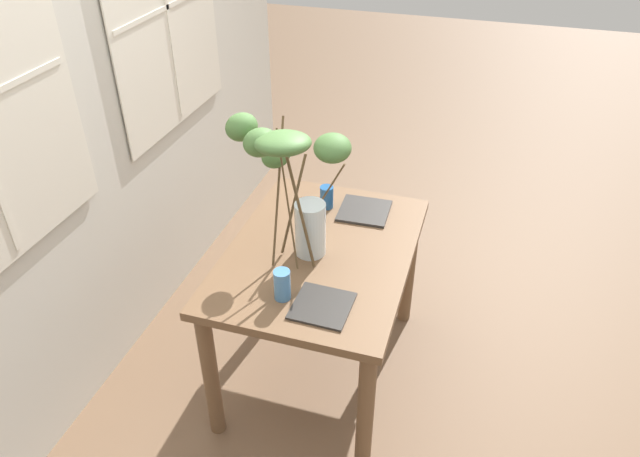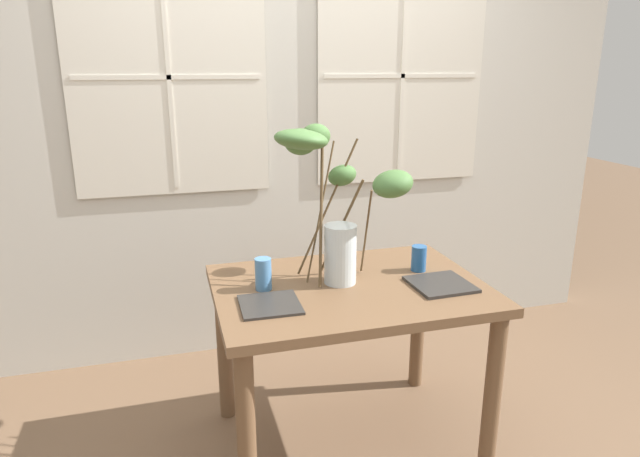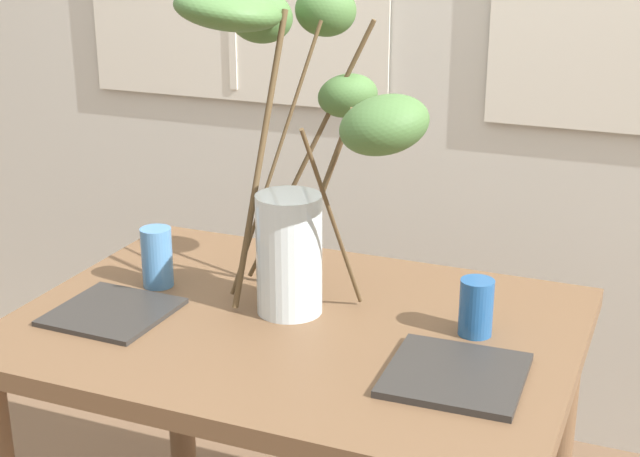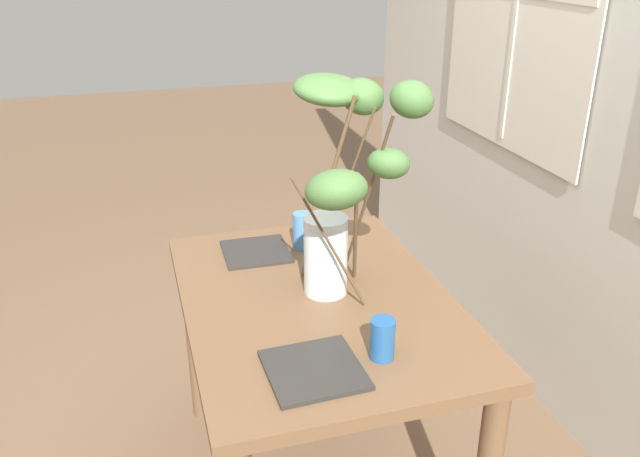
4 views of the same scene
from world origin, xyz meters
name	(u,v)px [view 2 (image 2 of 4)]	position (x,y,z in m)	size (l,w,h in m)	color
ground	(347,440)	(0.00, 0.00, 0.00)	(14.00, 14.00, 0.00)	brown
back_wall_with_windows	(290,106)	(0.00, 1.09, 1.44)	(4.09, 0.14, 2.87)	beige
dining_table	(349,312)	(0.00, 0.00, 0.64)	(1.14, 0.82, 0.77)	brown
vase_with_branches	(334,189)	(-0.04, 0.10, 1.17)	(0.61, 0.51, 0.67)	silver
drinking_glass_blue_left	(263,274)	(-0.36, 0.05, 0.84)	(0.07, 0.07, 0.13)	#4C84BC
drinking_glass_blue_right	(419,258)	(0.36, 0.08, 0.83)	(0.07, 0.07, 0.12)	#235693
plate_square_left	(270,305)	(-0.37, -0.12, 0.78)	(0.23, 0.23, 0.01)	#2D2B28
plate_square_right	(441,284)	(0.37, -0.12, 0.78)	(0.24, 0.24, 0.01)	#2D2B28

